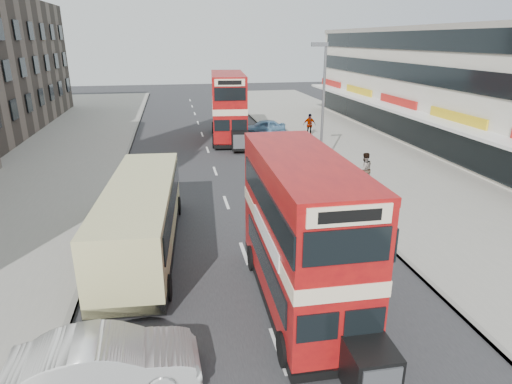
{
  "coord_description": "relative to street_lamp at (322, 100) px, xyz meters",
  "views": [
    {
      "loc": [
        -2.52,
        -7.81,
        8.31
      ],
      "look_at": [
        0.36,
        7.35,
        2.88
      ],
      "focal_mm": 30.59,
      "sensor_mm": 36.0,
      "label": 1
    }
  ],
  "objects": [
    {
      "name": "road_surface",
      "position": [
        -6.52,
        2.0,
        -4.78
      ],
      "size": [
        12.0,
        90.0,
        0.01
      ],
      "primitive_type": "cube",
      "color": "#28282B",
      "rests_on": "ground"
    },
    {
      "name": "pavement_right",
      "position": [
        5.48,
        2.0,
        -4.71
      ],
      "size": [
        12.0,
        90.0,
        0.15
      ],
      "primitive_type": "cube",
      "color": "gray",
      "rests_on": "ground"
    },
    {
      "name": "pavement_left",
      "position": [
        -18.52,
        2.0,
        -4.71
      ],
      "size": [
        12.0,
        90.0,
        0.15
      ],
      "primitive_type": "cube",
      "color": "gray",
      "rests_on": "ground"
    },
    {
      "name": "kerb_left",
      "position": [
        -12.62,
        2.0,
        -4.71
      ],
      "size": [
        0.2,
        90.0,
        0.16
      ],
      "primitive_type": "cube",
      "color": "gray",
      "rests_on": "ground"
    },
    {
      "name": "kerb_right",
      "position": [
        -0.42,
        2.0,
        -4.71
      ],
      "size": [
        0.2,
        90.0,
        0.16
      ],
      "primitive_type": "cube",
      "color": "gray",
      "rests_on": "ground"
    },
    {
      "name": "commercial_row",
      "position": [
        13.42,
        4.0,
        -0.09
      ],
      "size": [
        9.9,
        46.2,
        9.3
      ],
      "color": "beige",
      "rests_on": "ground"
    },
    {
      "name": "street_lamp",
      "position": [
        0.0,
        0.0,
        0.0
      ],
      "size": [
        1.0,
        0.2,
        8.12
      ],
      "color": "slate",
      "rests_on": "ground"
    },
    {
      "name": "bus_main",
      "position": [
        -5.31,
        -13.78,
        -2.25
      ],
      "size": [
        2.53,
        8.79,
        4.82
      ],
      "rotation": [
        0.0,
        0.0,
        3.13
      ],
      "color": "black",
      "rests_on": "ground"
    },
    {
      "name": "bus_second",
      "position": [
        -4.35,
        11.45,
        -1.93
      ],
      "size": [
        3.47,
        10.04,
        5.42
      ],
      "rotation": [
        0.0,
        0.0,
        3.05
      ],
      "color": "black",
      "rests_on": "ground"
    },
    {
      "name": "coach",
      "position": [
        -10.55,
        -8.92,
        -3.22
      ],
      "size": [
        3.2,
        10.18,
        2.66
      ],
      "rotation": [
        0.0,
        0.0,
        -0.07
      ],
      "color": "black",
      "rests_on": "ground"
    },
    {
      "name": "car_left_front",
      "position": [
        -11.06,
        -16.53,
        -4.03
      ],
      "size": [
        4.66,
        1.83,
        1.51
      ],
      "primitive_type": "imported",
      "rotation": [
        0.0,
        0.0,
        1.62
      ],
      "color": "silver",
      "rests_on": "ground"
    },
    {
      "name": "car_right_a",
      "position": [
        -1.57,
        -2.05,
        -4.03
      ],
      "size": [
        5.39,
        2.67,
        1.51
      ],
      "primitive_type": "imported",
      "rotation": [
        0.0,
        0.0,
        -1.46
      ],
      "color": "maroon",
      "rests_on": "ground"
    },
    {
      "name": "car_right_b",
      "position": [
        -1.3,
        3.76,
        -4.14
      ],
      "size": [
        4.74,
        2.38,
        1.29
      ],
      "primitive_type": "imported",
      "rotation": [
        0.0,
        0.0,
        -1.62
      ],
      "color": "#C38113",
      "rests_on": "ground"
    },
    {
      "name": "car_right_c",
      "position": [
        -0.95,
        12.94,
        -4.11
      ],
      "size": [
        4.07,
        1.84,
        1.35
      ],
      "primitive_type": "imported",
      "rotation": [
        0.0,
        0.0,
        -1.63
      ],
      "color": "#598BB2",
      "rests_on": "ground"
    },
    {
      "name": "pedestrian_near",
      "position": [
        1.72,
        -3.06,
        -3.63
      ],
      "size": [
        0.81,
        0.62,
        2.0
      ],
      "primitive_type": "imported",
      "rotation": [
        0.0,
        0.0,
        3.31
      ],
      "color": "gray",
      "rests_on": "pavement_right"
    },
    {
      "name": "pedestrian_far",
      "position": [
        2.76,
        10.93,
        -3.66
      ],
      "size": [
        1.17,
        0.52,
        1.96
      ],
      "primitive_type": "imported",
      "rotation": [
        0.0,
        0.0,
        -0.04
      ],
      "color": "gray",
      "rests_on": "pavement_right"
    },
    {
      "name": "cyclist",
      "position": [
        -2.16,
        1.38,
        -4.12
      ],
      "size": [
        0.88,
        2.0,
        2.02
      ],
      "rotation": [
        0.0,
        0.0,
        0.11
      ],
      "color": "gray",
      "rests_on": "ground"
    }
  ]
}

